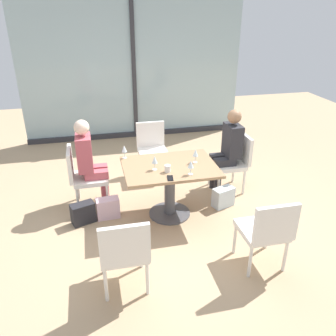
# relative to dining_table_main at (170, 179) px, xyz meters

# --- Properties ---
(ground_plane) EXTENTS (12.00, 12.00, 0.00)m
(ground_plane) POSITION_rel_dining_table_main_xyz_m (0.00, 0.00, -0.54)
(ground_plane) COLOR tan
(window_wall_backdrop) EXTENTS (4.47, 0.10, 2.70)m
(window_wall_backdrop) POSITION_rel_dining_table_main_xyz_m (0.00, 3.20, 0.67)
(window_wall_backdrop) COLOR #9CB7BC
(window_wall_backdrop) RESTS_ON ground_plane
(dining_table_main) EXTENTS (1.19, 0.88, 0.73)m
(dining_table_main) POSITION_rel_dining_table_main_xyz_m (0.00, 0.00, 0.00)
(dining_table_main) COLOR #997551
(dining_table_main) RESTS_ON ground_plane
(chair_far_left) EXTENTS (0.50, 0.46, 0.87)m
(chair_far_left) POSITION_rel_dining_table_main_xyz_m (-1.11, 0.50, -0.04)
(chair_far_left) COLOR silver
(chair_far_left) RESTS_ON ground_plane
(chair_far_right) EXTENTS (0.50, 0.46, 0.87)m
(chair_far_right) POSITION_rel_dining_table_main_xyz_m (1.11, 0.50, -0.04)
(chair_far_right) COLOR silver
(chair_far_right) RESTS_ON ground_plane
(chair_front_left) EXTENTS (0.46, 0.50, 0.87)m
(chair_front_left) POSITION_rel_dining_table_main_xyz_m (-0.74, -1.26, -0.04)
(chair_front_left) COLOR silver
(chair_front_left) RESTS_ON ground_plane
(chair_near_window) EXTENTS (0.46, 0.51, 0.87)m
(chair_near_window) POSITION_rel_dining_table_main_xyz_m (0.00, 1.26, -0.04)
(chair_near_window) COLOR silver
(chair_near_window) RESTS_ON ground_plane
(chair_front_right) EXTENTS (0.46, 0.50, 0.87)m
(chair_front_right) POSITION_rel_dining_table_main_xyz_m (0.74, -1.26, -0.04)
(chair_front_right) COLOR silver
(chair_front_right) RESTS_ON ground_plane
(person_far_left) EXTENTS (0.39, 0.34, 1.26)m
(person_far_left) POSITION_rel_dining_table_main_xyz_m (-1.00, 0.50, 0.16)
(person_far_left) COLOR #B24C56
(person_far_left) RESTS_ON ground_plane
(person_far_right) EXTENTS (0.39, 0.34, 1.26)m
(person_far_right) POSITION_rel_dining_table_main_xyz_m (1.00, 0.50, 0.16)
(person_far_right) COLOR #28282D
(person_far_right) RESTS_ON ground_plane
(wine_glass_0) EXTENTS (0.07, 0.07, 0.18)m
(wine_glass_0) POSITION_rel_dining_table_main_xyz_m (-0.53, 0.37, 0.32)
(wine_glass_0) COLOR silver
(wine_glass_0) RESTS_ON dining_table_main
(wine_glass_1) EXTENTS (0.07, 0.07, 0.18)m
(wine_glass_1) POSITION_rel_dining_table_main_xyz_m (0.35, 0.03, 0.32)
(wine_glass_1) COLOR silver
(wine_glass_1) RESTS_ON dining_table_main
(wine_glass_2) EXTENTS (0.07, 0.07, 0.18)m
(wine_glass_2) POSITION_rel_dining_table_main_xyz_m (-0.21, -0.07, 0.32)
(wine_glass_2) COLOR silver
(wine_glass_2) RESTS_ON dining_table_main
(wine_glass_3) EXTENTS (0.07, 0.07, 0.18)m
(wine_glass_3) POSITION_rel_dining_table_main_xyz_m (0.19, -0.30, 0.32)
(wine_glass_3) COLOR silver
(wine_glass_3) RESTS_ON dining_table_main
(coffee_cup) EXTENTS (0.08, 0.08, 0.09)m
(coffee_cup) POSITION_rel_dining_table_main_xyz_m (-0.07, -0.17, 0.24)
(coffee_cup) COLOR white
(coffee_cup) RESTS_ON dining_table_main
(cell_phone_on_table) EXTENTS (0.09, 0.15, 0.01)m
(cell_phone_on_table) POSITION_rel_dining_table_main_xyz_m (-0.08, -0.35, 0.20)
(cell_phone_on_table) COLOR black
(cell_phone_on_table) RESTS_ON dining_table_main
(handbag_0) EXTENTS (0.31, 0.18, 0.28)m
(handbag_0) POSITION_rel_dining_table_main_xyz_m (-0.82, 0.11, -0.40)
(handbag_0) COLOR beige
(handbag_0) RESTS_ON ground_plane
(handbag_1) EXTENTS (0.34, 0.25, 0.28)m
(handbag_1) POSITION_rel_dining_table_main_xyz_m (0.79, 0.04, -0.40)
(handbag_1) COLOR silver
(handbag_1) RESTS_ON ground_plane
(handbag_2) EXTENTS (0.34, 0.25, 0.28)m
(handbag_2) POSITION_rel_dining_table_main_xyz_m (-1.14, 0.05, -0.40)
(handbag_2) COLOR #232328
(handbag_2) RESTS_ON ground_plane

